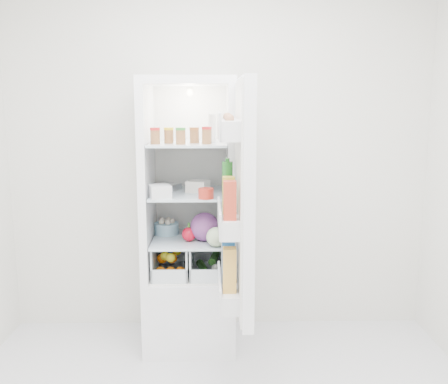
{
  "coord_description": "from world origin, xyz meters",
  "views": [
    {
      "loc": [
        -0.03,
        -2.05,
        1.64
      ],
      "look_at": [
        0.03,
        0.95,
        1.1
      ],
      "focal_mm": 40.0,
      "sensor_mm": 36.0,
      "label": 1
    }
  ],
  "objects_px": {
    "red_cabbage": "(205,227)",
    "mushroom_bowl": "(167,228)",
    "refrigerator": "(190,247)",
    "fridge_door": "(240,204)"
  },
  "relations": [
    {
      "from": "mushroom_bowl",
      "to": "fridge_door",
      "type": "bearing_deg",
      "value": -55.34
    },
    {
      "from": "refrigerator",
      "to": "mushroom_bowl",
      "type": "distance_m",
      "value": 0.21
    },
    {
      "from": "red_cabbage",
      "to": "mushroom_bowl",
      "type": "distance_m",
      "value": 0.33
    },
    {
      "from": "red_cabbage",
      "to": "fridge_door",
      "type": "bearing_deg",
      "value": -68.03
    },
    {
      "from": "mushroom_bowl",
      "to": "refrigerator",
      "type": "bearing_deg",
      "value": -13.95
    },
    {
      "from": "red_cabbage",
      "to": "mushroom_bowl",
      "type": "height_order",
      "value": "red_cabbage"
    },
    {
      "from": "refrigerator",
      "to": "fridge_door",
      "type": "bearing_deg",
      "value": -64.5
    },
    {
      "from": "red_cabbage",
      "to": "mushroom_bowl",
      "type": "bearing_deg",
      "value": 146.42
    },
    {
      "from": "refrigerator",
      "to": "mushroom_bowl",
      "type": "xyz_separation_m",
      "value": [
        -0.17,
        0.04,
        0.12
      ]
    },
    {
      "from": "refrigerator",
      "to": "fridge_door",
      "type": "relative_size",
      "value": 1.38
    }
  ]
}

